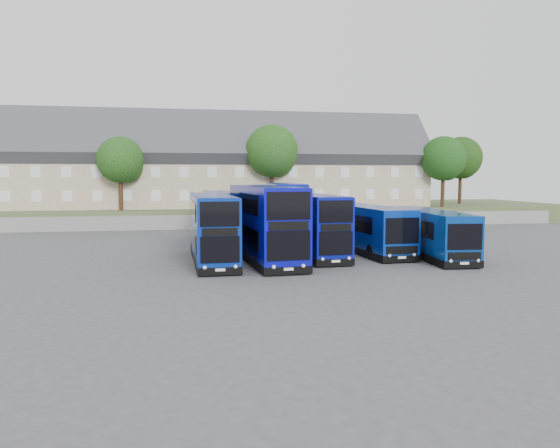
{
  "coord_description": "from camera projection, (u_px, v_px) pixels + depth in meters",
  "views": [
    {
      "loc": [
        -8.07,
        -33.74,
        5.54
      ],
      "look_at": [
        -1.11,
        3.8,
        2.2
      ],
      "focal_mm": 35.0,
      "sensor_mm": 36.0,
      "label": 1
    }
  ],
  "objects": [
    {
      "name": "ground",
      "position": [
        308.0,
        263.0,
        35.0
      ],
      "size": [
        120.0,
        120.0,
        0.0
      ],
      "primitive_type": "plane",
      "color": "#47474C",
      "rests_on": "ground"
    },
    {
      "name": "retaining_wall",
      "position": [
        256.0,
        221.0,
        58.44
      ],
      "size": [
        70.0,
        0.4,
        1.5
      ],
      "primitive_type": "cube",
      "color": "slate",
      "rests_on": "ground"
    },
    {
      "name": "earth_bank",
      "position": [
        245.0,
        213.0,
        68.21
      ],
      "size": [
        80.0,
        20.0,
        2.0
      ],
      "primitive_type": "cube",
      "color": "#3B4929",
      "rests_on": "ground"
    },
    {
      "name": "terrace_row",
      "position": [
        223.0,
        167.0,
        63.26
      ],
      "size": [
        48.0,
        10.4,
        11.2
      ],
      "color": "tan",
      "rests_on": "earth_bank"
    },
    {
      "name": "dd_front_left",
      "position": [
        212.0,
        229.0,
        35.18
      ],
      "size": [
        2.65,
        10.91,
        4.32
      ],
      "rotation": [
        0.0,
        0.0,
        0.01
      ],
      "color": "navy",
      "rests_on": "ground"
    },
    {
      "name": "dd_front_mid",
      "position": [
        265.0,
        224.0,
        35.98
      ],
      "size": [
        3.55,
        12.38,
        4.87
      ],
      "rotation": [
        0.0,
        0.0,
        0.06
      ],
      "color": "#080BA4",
      "rests_on": "ground"
    },
    {
      "name": "dd_front_right",
      "position": [
        311.0,
        226.0,
        38.12
      ],
      "size": [
        3.01,
        10.8,
        4.25
      ],
      "rotation": [
        0.0,
        0.0,
        0.05
      ],
      "color": "#071091",
      "rests_on": "ground"
    },
    {
      "name": "dd_rear_left",
      "position": [
        220.0,
        216.0,
        47.86
      ],
      "size": [
        2.72,
        10.56,
        4.17
      ],
      "rotation": [
        0.0,
        0.0,
        0.03
      ],
      "color": "navy",
      "rests_on": "ground"
    },
    {
      "name": "dd_rear_right",
      "position": [
        285.0,
        211.0,
        50.47
      ],
      "size": [
        3.95,
        12.42,
        4.86
      ],
      "rotation": [
        0.0,
        0.0,
        -0.1
      ],
      "color": "#0818A2",
      "rests_on": "ground"
    },
    {
      "name": "coach_east_a",
      "position": [
        364.0,
        229.0,
        40.49
      ],
      "size": [
        3.34,
        12.55,
        3.39
      ],
      "rotation": [
        0.0,
        0.0,
        0.06
      ],
      "color": "#082C99",
      "rests_on": "ground"
    },
    {
      "name": "coach_east_b",
      "position": [
        428.0,
        234.0,
        37.99
      ],
      "size": [
        3.32,
        11.81,
        3.19
      ],
      "rotation": [
        0.0,
        0.0,
        -0.08
      ],
      "color": "navy",
      "rests_on": "ground"
    },
    {
      "name": "tree_west",
      "position": [
        122.0,
        162.0,
        56.45
      ],
      "size": [
        4.8,
        4.8,
        7.65
      ],
      "color": "#382314",
      "rests_on": "earth_bank"
    },
    {
      "name": "tree_mid",
      "position": [
        273.0,
        153.0,
        59.76
      ],
      "size": [
        5.76,
        5.76,
        9.18
      ],
      "color": "#382314",
      "rests_on": "earth_bank"
    },
    {
      "name": "tree_east",
      "position": [
        444.0,
        160.0,
        62.96
      ],
      "size": [
        5.12,
        5.12,
        8.16
      ],
      "color": "#382314",
      "rests_on": "earth_bank"
    },
    {
      "name": "tree_far",
      "position": [
        461.0,
        160.0,
        70.87
      ],
      "size": [
        5.44,
        5.44,
        8.67
      ],
      "color": "#382314",
      "rests_on": "earth_bank"
    }
  ]
}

